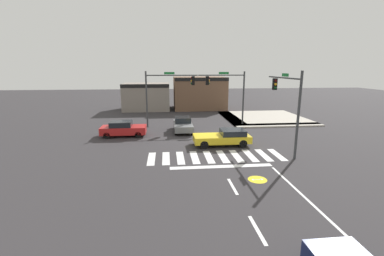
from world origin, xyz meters
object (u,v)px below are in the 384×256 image
(car_red, at_px, (123,129))
(traffic_signal_northeast, at_px, (228,88))
(traffic_signal_southeast, at_px, (287,97))
(traffic_signal_northwest, at_px, (166,89))
(car_gray, at_px, (183,124))
(car_yellow, at_px, (224,137))

(car_red, bearing_deg, traffic_signal_northeast, 18.92)
(traffic_signal_southeast, xyz_separation_m, traffic_signal_northwest, (-8.99, 9.58, -0.04))
(car_gray, height_order, car_red, car_red)
(car_red, bearing_deg, car_gray, 13.48)
(traffic_signal_southeast, bearing_deg, traffic_signal_northwest, 43.19)
(traffic_signal_northwest, xyz_separation_m, car_red, (-4.18, -3.71, -3.47))
(traffic_signal_northeast, bearing_deg, car_gray, 24.65)
(traffic_signal_southeast, distance_m, traffic_signal_northeast, 9.87)
(traffic_signal_northwest, xyz_separation_m, car_gray, (1.59, -2.32, -3.47))
(traffic_signal_northeast, relative_size, car_red, 1.44)
(traffic_signal_southeast, relative_size, car_red, 1.48)
(traffic_signal_northwest, height_order, car_red, traffic_signal_northwest)
(car_gray, distance_m, car_yellow, 6.15)
(traffic_signal_northeast, bearing_deg, traffic_signal_northwest, 0.22)
(traffic_signal_northwest, xyz_separation_m, traffic_signal_northeast, (6.71, 0.03, -0.03))
(car_gray, distance_m, car_red, 5.94)
(traffic_signal_northwest, distance_m, car_red, 6.57)
(traffic_signal_northwest, relative_size, car_red, 1.44)
(car_yellow, height_order, car_red, car_red)
(traffic_signal_southeast, xyz_separation_m, car_yellow, (-4.30, 1.95, -3.54))
(traffic_signal_southeast, xyz_separation_m, traffic_signal_northeast, (-2.28, 9.61, -0.06))
(car_yellow, bearing_deg, traffic_signal_northwest, -58.38)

